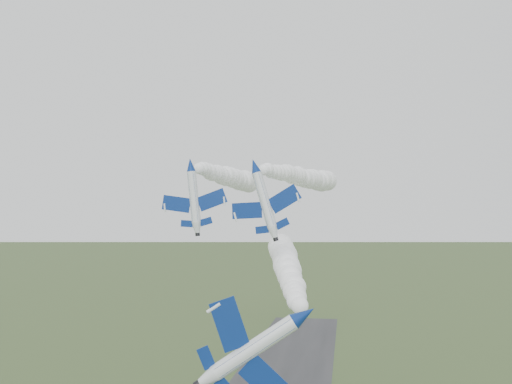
% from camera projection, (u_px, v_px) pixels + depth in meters
% --- Properties ---
extents(jet_lead, '(6.31, 13.14, 9.15)m').
position_uv_depth(jet_lead, '(304.00, 315.00, 52.50)').
color(jet_lead, silver).
extents(smoke_trail_jet_lead, '(15.17, 63.87, 4.94)m').
position_uv_depth(smoke_trail_jet_lead, '(287.00, 265.00, 87.85)').
color(smoke_trail_jet_lead, white).
extents(jet_pair_left, '(9.80, 11.85, 2.97)m').
position_uv_depth(jet_pair_left, '(190.00, 165.00, 86.18)').
color(jet_pair_left, silver).
extents(smoke_trail_jet_pair_left, '(7.17, 72.43, 5.44)m').
position_uv_depth(smoke_trail_jet_pair_left, '(231.00, 177.00, 124.64)').
color(smoke_trail_jet_pair_left, white).
extents(jet_pair_right, '(10.35, 12.82, 4.01)m').
position_uv_depth(jet_pair_right, '(254.00, 166.00, 84.98)').
color(jet_pair_right, silver).
extents(smoke_trail_jet_pair_right, '(11.74, 65.45, 5.03)m').
position_uv_depth(smoke_trail_jet_pair_right, '(303.00, 177.00, 119.33)').
color(smoke_trail_jet_pair_right, white).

